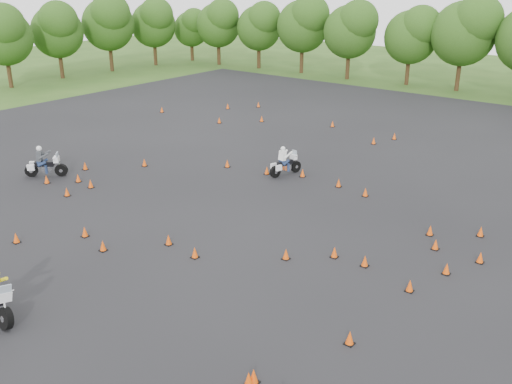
{
  "coord_description": "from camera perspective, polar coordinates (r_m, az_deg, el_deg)",
  "views": [
    {
      "loc": [
        15.56,
        -15.93,
        10.94
      ],
      "look_at": [
        0.0,
        4.0,
        1.2
      ],
      "focal_mm": 40.0,
      "sensor_mm": 36.0,
      "label": 1
    }
  ],
  "objects": [
    {
      "name": "asphalt_pad",
      "position": [
        29.03,
        2.43,
        -1.08
      ],
      "size": [
        62.0,
        62.0,
        0.0
      ],
      "primitive_type": "plane",
      "color": "black",
      "rests_on": "ground"
    },
    {
      "name": "treeline",
      "position": [
        52.52,
        24.2,
        12.31
      ],
      "size": [
        87.22,
        32.43,
        10.08
      ],
      "color": "#284B15",
      "rests_on": "ground"
    },
    {
      "name": "rider_white",
      "position": [
        32.82,
        3.0,
        3.17
      ],
      "size": [
        1.21,
        2.33,
        1.72
      ],
      "primitive_type": null,
      "rotation": [
        0.0,
        0.0,
        1.32
      ],
      "color": "white",
      "rests_on": "ground"
    },
    {
      "name": "ground",
      "position": [
        24.81,
        -5.72,
        -5.21
      ],
      "size": [
        140.0,
        140.0,
        0.0
      ],
      "primitive_type": "plane",
      "color": "#2D5119",
      "rests_on": "ground"
    },
    {
      "name": "rider_grey",
      "position": [
        34.65,
        -20.33,
        2.93
      ],
      "size": [
        2.28,
        2.14,
        1.85
      ],
      "primitive_type": null,
      "rotation": [
        0.0,
        0.0,
        0.72
      ],
      "color": "#373A3E",
      "rests_on": "ground"
    },
    {
      "name": "traffic_cones",
      "position": [
        28.1,
        1.57,
        -1.34
      ],
      "size": [
        36.26,
        32.97,
        0.45
      ],
      "color": "#E74D09",
      "rests_on": "asphalt_pad"
    }
  ]
}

